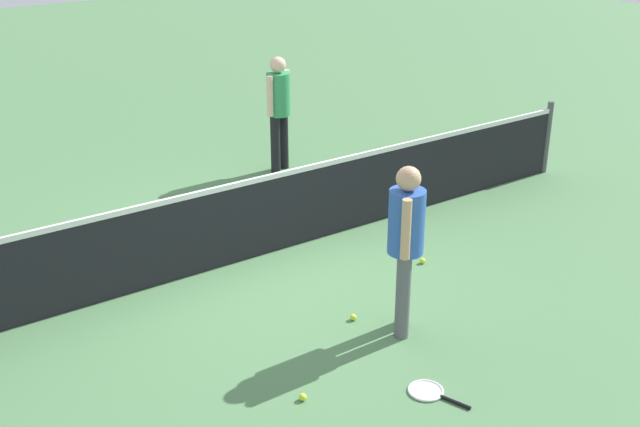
{
  "coord_description": "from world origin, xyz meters",
  "views": [
    {
      "loc": [
        -4.03,
        -7.24,
        4.15
      ],
      "look_at": [
        0.21,
        -1.1,
        0.9
      ],
      "focal_mm": 44.65,
      "sensor_mm": 36.0,
      "label": 1
    }
  ],
  "objects_px": {
    "player_near_side": "(406,237)",
    "tennis_racket_far_player": "(323,177)",
    "tennis_racket_near_player": "(429,392)",
    "tennis_ball_baseline": "(303,397)",
    "player_far_side": "(279,104)",
    "tennis_ball_by_net": "(423,261)",
    "tennis_ball_midcourt": "(353,317)"
  },
  "relations": [
    {
      "from": "tennis_racket_far_player",
      "to": "tennis_ball_midcourt",
      "type": "bearing_deg",
      "value": -120.55
    },
    {
      "from": "tennis_racket_far_player",
      "to": "player_near_side",
      "type": "bearing_deg",
      "value": -114.4
    },
    {
      "from": "player_far_side",
      "to": "tennis_racket_near_player",
      "type": "relative_size",
      "value": 2.8
    },
    {
      "from": "player_near_side",
      "to": "tennis_racket_far_player",
      "type": "xyz_separation_m",
      "value": [
        1.74,
        3.83,
        -1.0
      ]
    },
    {
      "from": "tennis_ball_midcourt",
      "to": "player_far_side",
      "type": "bearing_deg",
      "value": 67.55
    },
    {
      "from": "tennis_racket_near_player",
      "to": "tennis_ball_baseline",
      "type": "height_order",
      "value": "tennis_ball_baseline"
    },
    {
      "from": "tennis_ball_by_net",
      "to": "tennis_ball_midcourt",
      "type": "relative_size",
      "value": 1.0
    },
    {
      "from": "player_near_side",
      "to": "tennis_ball_by_net",
      "type": "bearing_deg",
      "value": 40.67
    },
    {
      "from": "tennis_racket_near_player",
      "to": "tennis_ball_baseline",
      "type": "relative_size",
      "value": 9.19
    },
    {
      "from": "player_far_side",
      "to": "tennis_racket_far_player",
      "type": "bearing_deg",
      "value": -62.97
    },
    {
      "from": "tennis_racket_far_player",
      "to": "tennis_ball_midcourt",
      "type": "height_order",
      "value": "tennis_ball_midcourt"
    },
    {
      "from": "player_far_side",
      "to": "tennis_ball_midcourt",
      "type": "relative_size",
      "value": 25.76
    },
    {
      "from": "tennis_ball_midcourt",
      "to": "tennis_ball_baseline",
      "type": "bearing_deg",
      "value": -144.71
    },
    {
      "from": "player_far_side",
      "to": "tennis_racket_far_player",
      "type": "relative_size",
      "value": 2.81
    },
    {
      "from": "player_far_side",
      "to": "tennis_racket_near_player",
      "type": "xyz_separation_m",
      "value": [
        -1.87,
        -5.4,
        -1.0
      ]
    },
    {
      "from": "player_far_side",
      "to": "tennis_ball_by_net",
      "type": "height_order",
      "value": "player_far_side"
    },
    {
      "from": "player_far_side",
      "to": "tennis_ball_midcourt",
      "type": "xyz_separation_m",
      "value": [
        -1.68,
        -4.07,
        -0.98
      ]
    },
    {
      "from": "player_far_side",
      "to": "tennis_racket_near_player",
      "type": "bearing_deg",
      "value": -109.06
    },
    {
      "from": "tennis_racket_near_player",
      "to": "tennis_ball_by_net",
      "type": "bearing_deg",
      "value": 49.87
    },
    {
      "from": "player_near_side",
      "to": "tennis_racket_far_player",
      "type": "height_order",
      "value": "player_near_side"
    },
    {
      "from": "player_near_side",
      "to": "tennis_ball_baseline",
      "type": "distance_m",
      "value": 1.76
    },
    {
      "from": "player_far_side",
      "to": "tennis_ball_baseline",
      "type": "bearing_deg",
      "value": -120.01
    },
    {
      "from": "tennis_racket_near_player",
      "to": "tennis_ball_midcourt",
      "type": "xyz_separation_m",
      "value": [
        0.18,
        1.33,
        0.02
      ]
    },
    {
      "from": "player_far_side",
      "to": "tennis_ball_midcourt",
      "type": "height_order",
      "value": "player_far_side"
    },
    {
      "from": "player_near_side",
      "to": "tennis_ball_baseline",
      "type": "relative_size",
      "value": 25.76
    },
    {
      "from": "player_far_side",
      "to": "tennis_ball_by_net",
      "type": "xyz_separation_m",
      "value": [
        -0.29,
        -3.53,
        -0.98
      ]
    },
    {
      "from": "tennis_racket_near_player",
      "to": "tennis_racket_far_player",
      "type": "relative_size",
      "value": 1.0
    },
    {
      "from": "tennis_racket_far_player",
      "to": "tennis_ball_midcourt",
      "type": "distance_m",
      "value": 3.97
    },
    {
      "from": "tennis_racket_far_player",
      "to": "tennis_racket_near_player",
      "type": "bearing_deg",
      "value": -114.88
    },
    {
      "from": "tennis_racket_near_player",
      "to": "tennis_racket_far_player",
      "type": "bearing_deg",
      "value": 65.12
    },
    {
      "from": "tennis_racket_far_player",
      "to": "tennis_ball_baseline",
      "type": "xyz_separation_m",
      "value": [
        -3.15,
        -4.22,
        0.02
      ]
    },
    {
      "from": "tennis_racket_far_player",
      "to": "tennis_ball_by_net",
      "type": "height_order",
      "value": "tennis_ball_by_net"
    }
  ]
}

